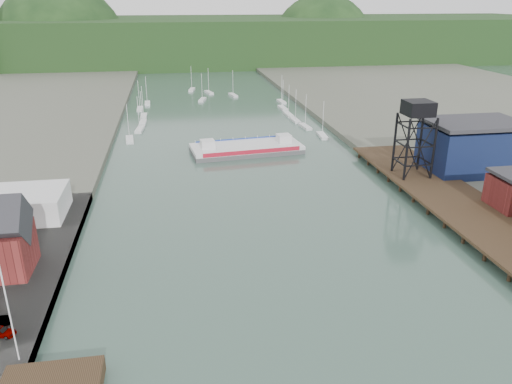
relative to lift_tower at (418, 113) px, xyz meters
name	(u,v)px	position (x,y,z in m)	size (l,w,h in m)	color
east_pier	(450,197)	(2.00, -13.00, -13.75)	(14.00, 70.00, 2.45)	black
white_shed	(12,205)	(-79.00, -8.00, -11.80)	(18.00, 12.00, 4.50)	silver
flagpole	(9,312)	(-68.00, -48.00, -8.05)	(0.16, 0.16, 12.00)	silver
lift_tower	(418,113)	(0.00, 0.00, 0.00)	(6.50, 6.50, 16.00)	black
blue_shed	(472,147)	(15.00, 2.00, -8.59)	(20.50, 14.50, 11.30)	black
marina_sailboats	(216,111)	(-34.92, 80.46, -15.30)	(57.71, 92.65, 0.90)	silver
distant_hills	(186,43)	(-38.98, 243.35, -5.27)	(500.00, 120.00, 80.00)	black
chain_ferry	(247,148)	(-31.56, 29.27, -14.47)	(29.62, 14.46, 4.11)	#4E4E51
car_west_a	(0,331)	(-71.17, -43.28, -13.45)	(1.41, 3.51, 1.20)	#999999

